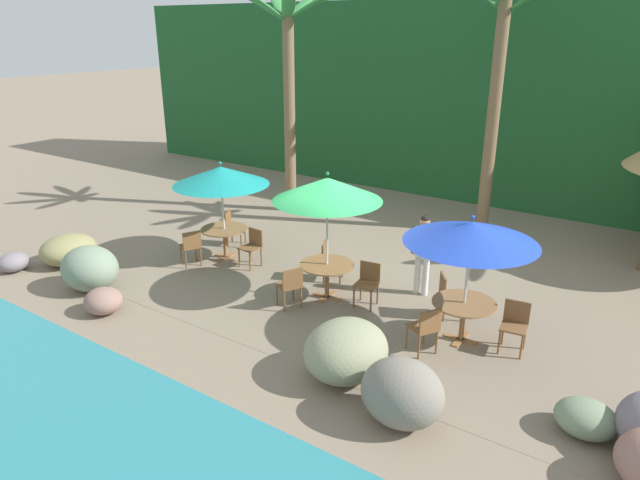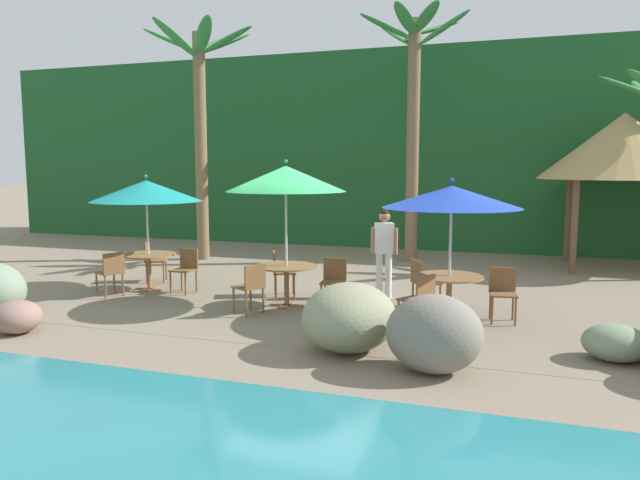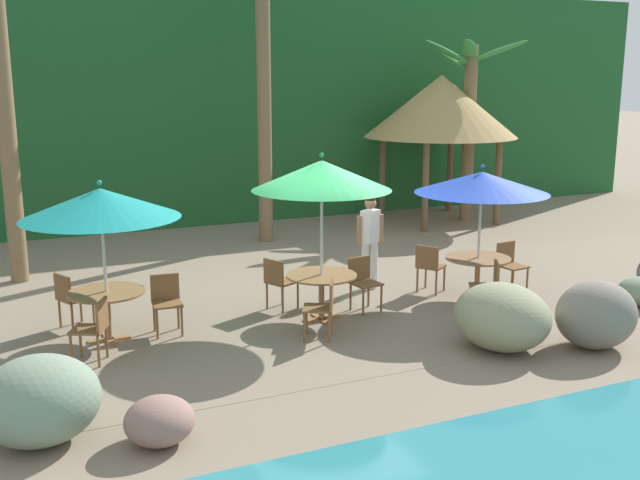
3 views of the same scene
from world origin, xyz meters
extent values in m
plane|color=gray|center=(0.00, 0.00, 0.00)|extent=(120.00, 120.00, 0.00)
cube|color=gray|center=(0.00, 0.00, 0.00)|extent=(18.00, 5.20, 0.01)
cube|color=#1E5628|center=(0.00, 9.00, 3.00)|extent=(28.00, 2.40, 6.00)
ellipsoid|color=gray|center=(1.55, -2.40, 0.47)|extent=(1.27, 1.44, 0.93)
ellipsoid|color=gray|center=(4.92, -1.74, 0.24)|extent=(0.82, 0.72, 0.48)
ellipsoid|color=gray|center=(2.77, -2.92, 0.48)|extent=(1.18, 1.01, 0.97)
ellipsoid|color=#906D61|center=(-3.42, -3.20, 0.25)|extent=(0.73, 0.72, 0.50)
cylinder|color=silver|center=(-3.42, 0.18, 1.06)|extent=(0.04, 0.04, 2.11)
cone|color=teal|center=(-3.42, 0.18, 2.01)|extent=(2.21, 2.21, 0.42)
sphere|color=teal|center=(-3.42, 0.18, 2.30)|extent=(0.07, 0.07, 0.07)
cube|color=olive|center=(-3.42, 0.18, 0.01)|extent=(0.60, 0.12, 0.03)
cube|color=olive|center=(-3.42, 0.18, 0.01)|extent=(0.12, 0.60, 0.03)
cylinder|color=olive|center=(-3.42, 0.18, 0.37)|extent=(0.09, 0.09, 0.71)
cylinder|color=olive|center=(-3.42, 0.18, 0.72)|extent=(1.10, 1.10, 0.03)
cylinder|color=brown|center=(-2.41, -0.09, 0.23)|extent=(0.04, 0.04, 0.45)
cylinder|color=brown|center=(-2.77, -0.06, 0.23)|extent=(0.04, 0.04, 0.45)
cylinder|color=brown|center=(-2.38, 0.26, 0.23)|extent=(0.04, 0.04, 0.45)
cylinder|color=brown|center=(-2.74, 0.30, 0.23)|extent=(0.04, 0.04, 0.45)
cube|color=brown|center=(-2.57, 0.10, 0.47)|extent=(0.46, 0.46, 0.03)
cube|color=brown|center=(-2.56, 0.30, 0.66)|extent=(0.42, 0.08, 0.42)
cylinder|color=brown|center=(-3.68, 1.19, 0.23)|extent=(0.04, 0.04, 0.45)
cylinder|color=brown|center=(-3.53, 0.87, 0.23)|extent=(0.04, 0.04, 0.45)
cylinder|color=brown|center=(-4.01, 1.05, 0.23)|extent=(0.04, 0.04, 0.45)
cylinder|color=brown|center=(-3.86, 0.72, 0.23)|extent=(0.04, 0.04, 0.45)
cube|color=brown|center=(-3.77, 0.96, 0.47)|extent=(0.56, 0.56, 0.03)
cube|color=brown|center=(-3.95, 0.88, 0.66)|extent=(0.21, 0.40, 0.42)
cylinder|color=brown|center=(-4.02, -0.67, 0.23)|extent=(0.04, 0.04, 0.45)
cylinder|color=brown|center=(-3.87, -0.35, 0.23)|extent=(0.04, 0.04, 0.45)
cylinder|color=brown|center=(-3.70, -0.82, 0.23)|extent=(0.04, 0.04, 0.45)
cylinder|color=brown|center=(-3.55, -0.50, 0.23)|extent=(0.04, 0.04, 0.45)
cube|color=brown|center=(-3.79, -0.58, 0.47)|extent=(0.56, 0.56, 0.03)
cube|color=brown|center=(-3.61, -0.67, 0.66)|extent=(0.21, 0.39, 0.42)
cylinder|color=silver|center=(-0.24, -0.24, 1.19)|extent=(0.04, 0.04, 2.39)
cone|color=#238E47|center=(-0.24, -0.24, 2.29)|extent=(2.13, 2.13, 0.45)
sphere|color=#238E47|center=(-0.24, -0.24, 2.59)|extent=(0.07, 0.07, 0.07)
cube|color=olive|center=(-0.24, -0.24, 0.01)|extent=(0.60, 0.12, 0.03)
cube|color=olive|center=(-0.24, -0.24, 0.01)|extent=(0.12, 0.60, 0.03)
cylinder|color=olive|center=(-0.24, -0.24, 0.37)|extent=(0.09, 0.09, 0.71)
cylinder|color=olive|center=(-0.24, -0.24, 0.72)|extent=(1.10, 1.10, 0.03)
cylinder|color=brown|center=(0.81, -0.29, 0.23)|extent=(0.04, 0.04, 0.45)
cylinder|color=brown|center=(0.45, -0.33, 0.23)|extent=(0.04, 0.04, 0.45)
cylinder|color=brown|center=(0.76, 0.07, 0.23)|extent=(0.04, 0.04, 0.45)
cylinder|color=brown|center=(0.40, 0.02, 0.23)|extent=(0.04, 0.04, 0.45)
cube|color=brown|center=(0.61, -0.13, 0.47)|extent=(0.47, 0.47, 0.03)
cube|color=brown|center=(0.58, 0.07, 0.66)|extent=(0.42, 0.09, 0.42)
cylinder|color=brown|center=(-0.50, 0.77, 0.23)|extent=(0.04, 0.04, 0.45)
cylinder|color=brown|center=(-0.35, 0.44, 0.23)|extent=(0.04, 0.04, 0.45)
cylinder|color=brown|center=(-0.83, 0.62, 0.23)|extent=(0.04, 0.04, 0.45)
cylinder|color=brown|center=(-0.68, 0.29, 0.23)|extent=(0.04, 0.04, 0.45)
cube|color=brown|center=(-0.59, 0.53, 0.47)|extent=(0.56, 0.56, 0.03)
cube|color=brown|center=(-0.77, 0.45, 0.66)|extent=(0.21, 0.40, 0.42)
cylinder|color=brown|center=(-0.88, -1.07, 0.23)|extent=(0.04, 0.04, 0.45)
cylinder|color=brown|center=(-0.71, -0.75, 0.23)|extent=(0.04, 0.04, 0.45)
cylinder|color=brown|center=(-0.57, -1.23, 0.23)|extent=(0.04, 0.04, 0.45)
cylinder|color=brown|center=(-0.40, -0.92, 0.23)|extent=(0.04, 0.04, 0.45)
cube|color=brown|center=(-0.64, -0.99, 0.47)|extent=(0.57, 0.57, 0.03)
cube|color=brown|center=(-0.46, -1.09, 0.66)|extent=(0.23, 0.39, 0.42)
cylinder|color=silver|center=(2.64, -0.32, 1.06)|extent=(0.04, 0.04, 2.12)
cone|color=blue|center=(2.64, -0.32, 2.02)|extent=(2.23, 2.23, 0.36)
sphere|color=blue|center=(2.64, -0.32, 2.28)|extent=(0.07, 0.07, 0.07)
cube|color=olive|center=(2.64, -0.32, 0.01)|extent=(0.60, 0.12, 0.03)
cube|color=olive|center=(2.64, -0.32, 0.01)|extent=(0.12, 0.60, 0.03)
cylinder|color=olive|center=(2.64, -0.32, 0.37)|extent=(0.09, 0.09, 0.71)
cylinder|color=olive|center=(2.64, -0.32, 0.72)|extent=(1.10, 1.10, 0.03)
cylinder|color=brown|center=(3.69, -0.37, 0.23)|extent=(0.04, 0.04, 0.45)
cylinder|color=brown|center=(3.33, -0.41, 0.23)|extent=(0.04, 0.04, 0.45)
cylinder|color=brown|center=(3.64, -0.01, 0.23)|extent=(0.04, 0.04, 0.45)
cylinder|color=brown|center=(3.29, -0.06, 0.23)|extent=(0.04, 0.04, 0.45)
cube|color=brown|center=(3.49, -0.21, 0.47)|extent=(0.47, 0.47, 0.03)
cube|color=brown|center=(3.46, -0.02, 0.66)|extent=(0.42, 0.09, 0.42)
cylinder|color=brown|center=(2.22, 0.63, 0.23)|extent=(0.04, 0.04, 0.45)
cylinder|color=brown|center=(2.42, 0.33, 0.23)|extent=(0.04, 0.04, 0.45)
cylinder|color=brown|center=(1.93, 0.43, 0.23)|extent=(0.04, 0.04, 0.45)
cylinder|color=brown|center=(2.12, 0.14, 0.23)|extent=(0.04, 0.04, 0.45)
cube|color=brown|center=(2.17, 0.38, 0.47)|extent=(0.58, 0.58, 0.03)
cube|color=brown|center=(2.01, 0.27, 0.66)|extent=(0.26, 0.37, 0.42)
cylinder|color=brown|center=(1.98, -1.13, 0.23)|extent=(0.04, 0.04, 0.45)
cylinder|color=brown|center=(2.15, -0.82, 0.23)|extent=(0.04, 0.04, 0.45)
cylinder|color=brown|center=(2.28, -1.30, 0.23)|extent=(0.04, 0.04, 0.45)
cylinder|color=brown|center=(2.46, -0.99, 0.23)|extent=(0.04, 0.04, 0.45)
cube|color=brown|center=(2.22, -1.06, 0.47)|extent=(0.57, 0.57, 0.03)
cube|color=brown|center=(2.39, -1.16, 0.66)|extent=(0.24, 0.38, 0.42)
cylinder|color=brown|center=(-4.43, 4.14, 2.98)|extent=(0.32, 0.32, 5.97)
ellipsoid|color=#388942|center=(-3.69, 4.27, 5.75)|extent=(1.46, 0.60, 0.76)
ellipsoid|color=#388942|center=(-3.92, 4.70, 5.76)|extent=(1.22, 1.30, 0.74)
ellipsoid|color=#388942|center=(-4.47, 4.90, 5.77)|extent=(0.43, 1.46, 0.70)
ellipsoid|color=#388942|center=(-5.04, 4.58, 5.71)|extent=(1.33, 1.10, 0.84)
ellipsoid|color=#388942|center=(-5.16, 3.93, 5.77)|extent=(1.48, 0.75, 0.71)
ellipsoid|color=#388942|center=(-4.68, 3.43, 5.71)|extent=(0.80, 1.42, 0.84)
ellipsoid|color=#388942|center=(-3.95, 3.56, 5.75)|extent=(1.18, 1.32, 0.76)
cylinder|color=brown|center=(0.97, 5.54, 3.11)|extent=(0.32, 0.32, 6.21)
ellipsoid|color=#388942|center=(1.71, 5.53, 5.94)|extent=(1.32, 0.37, 0.87)
ellipsoid|color=#388942|center=(1.48, 6.08, 6.06)|extent=(1.25, 1.30, 0.57)
ellipsoid|color=#388942|center=(0.86, 6.27, 6.03)|extent=(0.57, 1.46, 0.64)
ellipsoid|color=#388942|center=(0.39, 5.98, 5.94)|extent=(1.27, 1.09, 0.86)
ellipsoid|color=#388942|center=(0.30, 5.25, 6.00)|extent=(1.43, 0.88, 0.71)
ellipsoid|color=#388942|center=(0.87, 4.81, 6.05)|extent=(0.55, 1.47, 0.60)
ellipsoid|color=#388942|center=(1.35, 4.90, 6.07)|extent=(1.05, 1.43, 0.54)
ellipsoid|color=#388942|center=(5.96, 5.78, 4.33)|extent=(1.38, 0.43, 0.68)
cylinder|color=brown|center=(4.88, 7.08, 1.10)|extent=(0.16, 0.16, 2.20)
cylinder|color=brown|center=(4.88, 4.92, 1.10)|extent=(0.16, 0.16, 2.20)
cone|color=tan|center=(5.97, 6.00, 2.99)|extent=(3.94, 3.94, 1.58)
cylinder|color=white|center=(1.18, 0.99, 0.43)|extent=(0.13, 0.13, 0.86)
cylinder|color=white|center=(1.36, 0.99, 0.43)|extent=(0.13, 0.13, 0.86)
cube|color=white|center=(1.27, 0.99, 1.15)|extent=(0.39, 0.33, 0.58)
cylinder|color=#9E7051|center=(1.05, 0.99, 1.10)|extent=(0.08, 0.08, 0.50)
cylinder|color=#9E7051|center=(1.49, 0.99, 1.10)|extent=(0.08, 0.08, 0.50)
sphere|color=#9E7051|center=(1.27, 0.99, 1.56)|extent=(0.21, 0.21, 0.21)
sphere|color=black|center=(1.27, 0.99, 1.61)|extent=(0.18, 0.18, 0.18)
camera|label=1|loc=(5.48, -8.93, 5.15)|focal=31.79mm
camera|label=2|loc=(3.72, -10.05, 2.50)|focal=33.57mm
camera|label=3|loc=(-4.83, -10.35, 3.74)|focal=41.67mm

